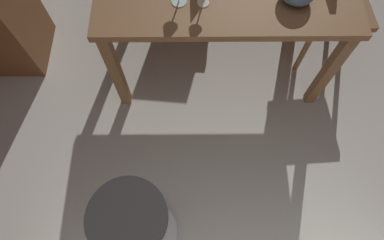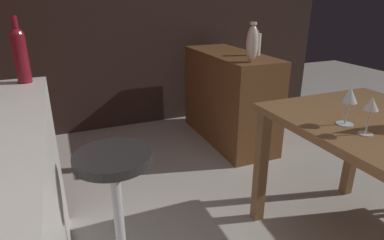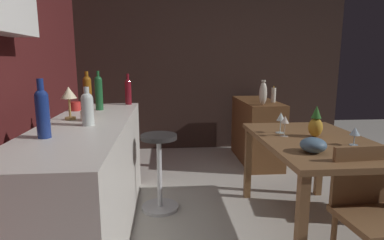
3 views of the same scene
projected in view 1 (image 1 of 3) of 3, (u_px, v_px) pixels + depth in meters
ground_plane at (222, 101)px, 2.20m from camera, size 9.00×9.00×0.00m
chair_near_window at (328, 3)px, 1.95m from camera, size 0.42×0.42×0.83m
bar_stool at (139, 225)px, 1.52m from camera, size 0.34×0.34×0.70m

